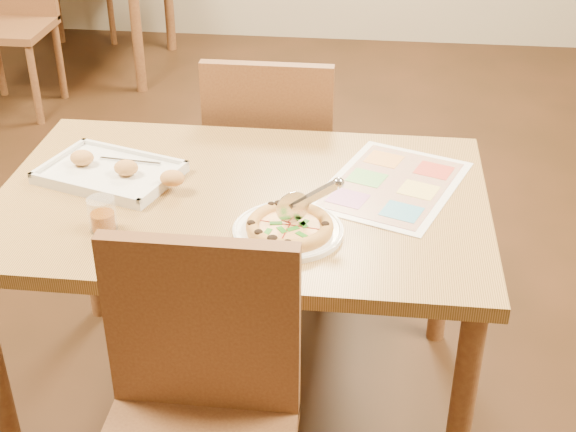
# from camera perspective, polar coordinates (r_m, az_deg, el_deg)

# --- Properties ---
(dining_table) EXTENTS (1.30, 0.85, 0.72)m
(dining_table) POSITION_cam_1_polar(r_m,az_deg,el_deg) (2.17, -3.30, -0.47)
(dining_table) COLOR #A57A42
(dining_table) RESTS_ON ground
(chair_near) EXTENTS (0.42, 0.42, 0.47)m
(chair_near) POSITION_cam_1_polar(r_m,az_deg,el_deg) (1.74, -6.55, -12.68)
(chair_near) COLOR brown
(chair_near) RESTS_ON ground
(chair_far) EXTENTS (0.42, 0.42, 0.47)m
(chair_far) POSITION_cam_1_polar(r_m,az_deg,el_deg) (2.73, -1.18, 4.83)
(chair_far) COLOR brown
(chair_far) RESTS_ON ground
(bg_chair_near) EXTENTS (0.42, 0.42, 0.47)m
(bg_chair_near) POSITION_cam_1_polar(r_m,az_deg,el_deg) (4.62, -19.05, 14.21)
(bg_chair_near) COLOR brown
(bg_chair_near) RESTS_ON ground
(plate) EXTENTS (0.33, 0.33, 0.01)m
(plate) POSITION_cam_1_polar(r_m,az_deg,el_deg) (1.95, 0.00, -1.08)
(plate) COLOR white
(plate) RESTS_ON dining_table
(pizza) EXTENTS (0.21, 0.21, 0.03)m
(pizza) POSITION_cam_1_polar(r_m,az_deg,el_deg) (1.94, 0.12, -0.74)
(pizza) COLOR gold
(pizza) RESTS_ON plate
(pizza_cutter) EXTENTS (0.15, 0.09, 0.10)m
(pizza_cutter) POSITION_cam_1_polar(r_m,az_deg,el_deg) (1.93, 1.42, 1.19)
(pizza_cutter) COLOR silver
(pizza_cutter) RESTS_ON pizza
(appetizer_tray) EXTENTS (0.43, 0.34, 0.06)m
(appetizer_tray) POSITION_cam_1_polar(r_m,az_deg,el_deg) (2.25, -12.31, 3.02)
(appetizer_tray) COLOR silver
(appetizer_tray) RESTS_ON dining_table
(glass_tumbler) EXTENTS (0.07, 0.07, 0.09)m
(glass_tumbler) POSITION_cam_1_polar(r_m,az_deg,el_deg) (2.01, -13.06, -0.02)
(glass_tumbler) COLOR #7A3A09
(glass_tumbler) RESTS_ON dining_table
(menu) EXTENTS (0.46, 0.53, 0.00)m
(menu) POSITION_cam_1_polar(r_m,az_deg,el_deg) (2.19, 7.42, 2.24)
(menu) COLOR silver
(menu) RESTS_ON dining_table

